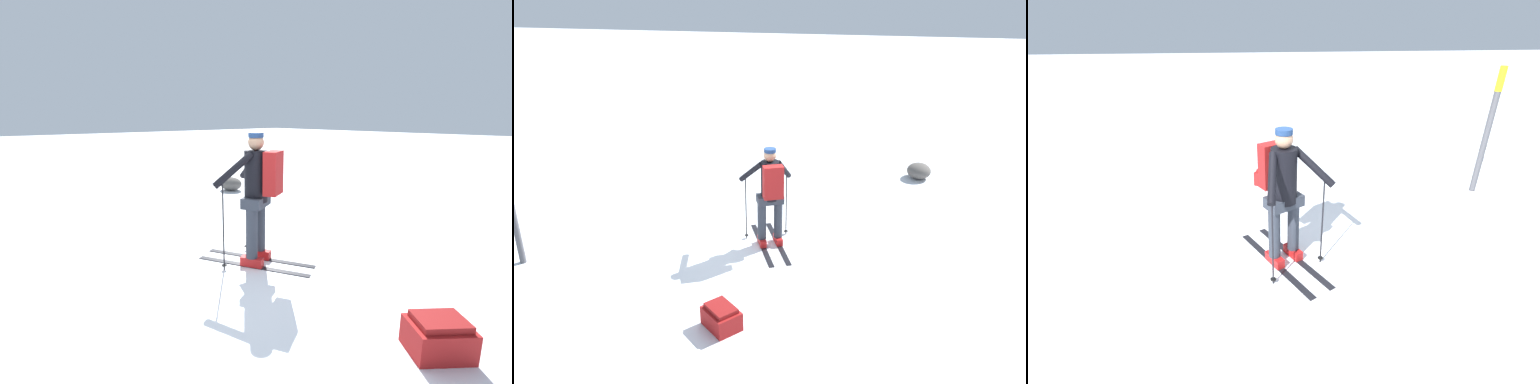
{
  "view_description": "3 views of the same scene",
  "coord_description": "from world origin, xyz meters",
  "views": [
    {
      "loc": [
        2.95,
        -2.43,
        1.95
      ],
      "look_at": [
        -0.33,
        0.45,
        0.99
      ],
      "focal_mm": 24.0,
      "sensor_mm": 36.0,
      "label": 1
    },
    {
      "loc": [
        7.18,
        2.32,
        4.22
      ],
      "look_at": [
        -0.33,
        0.45,
        0.99
      ],
      "focal_mm": 35.0,
      "sensor_mm": 36.0,
      "label": 2
    },
    {
      "loc": [
        -3.94,
        0.97,
        2.75
      ],
      "look_at": [
        -0.33,
        0.45,
        0.99
      ],
      "focal_mm": 24.0,
      "sensor_mm": 36.0,
      "label": 3
    }
  ],
  "objects": [
    {
      "name": "ground_plane",
      "position": [
        0.0,
        0.0,
        0.0
      ],
      "size": [
        80.0,
        80.0,
        0.0
      ],
      "primitive_type": "plane",
      "color": "white"
    },
    {
      "name": "skier",
      "position": [
        -0.3,
        0.46,
        1.01
      ],
      "size": [
        1.58,
        1.12,
        1.75
      ],
      "color": "black",
      "rests_on": "ground_plane"
    },
    {
      "name": "dropped_backpack",
      "position": [
        2.06,
        0.38,
        0.16
      ],
      "size": [
        0.59,
        0.61,
        0.33
      ],
      "color": "maroon",
      "rests_on": "ground_plane"
    },
    {
      "name": "trail_marker",
      "position": [
        1.26,
        -3.33,
        1.27
      ],
      "size": [
        0.11,
        0.11,
        2.2
      ],
      "color": "#4C4C51",
      "rests_on": "ground_plane"
    }
  ]
}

